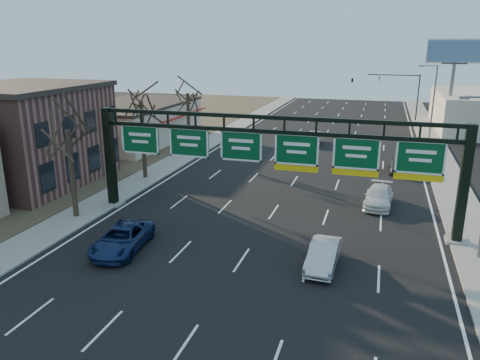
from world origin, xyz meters
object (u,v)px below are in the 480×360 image
(car_blue_suv, at_px, (122,239))
(car_silver_sedan, at_px, (323,255))
(car_white_wagon, at_px, (379,197))
(sign_gantry, at_px, (271,155))

(car_blue_suv, xyz_separation_m, car_silver_sedan, (11.41, 1.22, -0.02))
(car_silver_sedan, bearing_deg, car_blue_suv, -171.90)
(car_silver_sedan, distance_m, car_white_wagon, 11.38)
(sign_gantry, height_order, car_silver_sedan, sign_gantry)
(car_blue_suv, relative_size, car_silver_sedan, 1.22)
(sign_gantry, distance_m, car_blue_suv, 10.58)
(sign_gantry, xyz_separation_m, car_silver_sedan, (4.27, -5.53, -3.94))
(sign_gantry, xyz_separation_m, car_white_wagon, (6.92, 5.53, -3.95))
(sign_gantry, height_order, car_blue_suv, sign_gantry)
(car_blue_suv, height_order, car_white_wagon, car_blue_suv)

